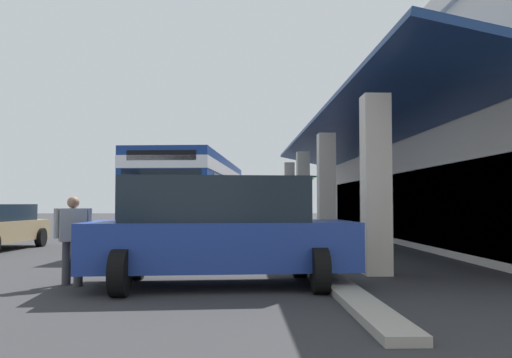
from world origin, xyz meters
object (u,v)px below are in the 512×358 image
Objects in this scene: transit_bus at (196,194)px; parked_suv_blue at (219,230)px; pedestrian at (73,236)px; potted_palm at (302,216)px.

transit_bus is 10.45m from parked_suv_blue.
pedestrian is 0.56× the size of potted_palm.
transit_bus is at bearing -173.14° from parked_suv_blue.
parked_suv_blue is at bearing 6.86° from transit_bus.
transit_bus reaches higher than pedestrian.
potted_palm reaches higher than parked_suv_blue.
pedestrian is (10.20, -1.43, -0.95)m from transit_bus.
transit_bus is 3.90× the size of potted_palm.
parked_suv_blue is (10.34, 1.24, -0.84)m from transit_bus.
potted_palm is at bearing 143.51° from transit_bus.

